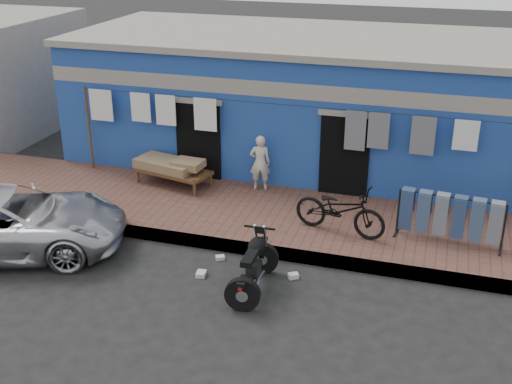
{
  "coord_description": "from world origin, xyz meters",
  "views": [
    {
      "loc": [
        3.39,
        -8.96,
        6.12
      ],
      "look_at": [
        0.0,
        2.0,
        1.15
      ],
      "focal_mm": 45.0,
      "sensor_mm": 36.0,
      "label": 1
    }
  ],
  "objects_px": {
    "charpoy": "(174,172)",
    "jeans_rack": "(450,218)",
    "car": "(6,221)",
    "motorcycle": "(253,265)",
    "bicycle": "(340,205)",
    "seated_person": "(260,163)"
  },
  "relations": [
    {
      "from": "bicycle",
      "to": "charpoy",
      "type": "relative_size",
      "value": 0.93
    },
    {
      "from": "charpoy",
      "to": "jeans_rack",
      "type": "bearing_deg",
      "value": -9.68
    },
    {
      "from": "car",
      "to": "seated_person",
      "type": "bearing_deg",
      "value": -66.64
    },
    {
      "from": "motorcycle",
      "to": "seated_person",
      "type": "bearing_deg",
      "value": 103.39
    },
    {
      "from": "car",
      "to": "jeans_rack",
      "type": "bearing_deg",
      "value": -94.26
    },
    {
      "from": "charpoy",
      "to": "jeans_rack",
      "type": "relative_size",
      "value": 0.95
    },
    {
      "from": "car",
      "to": "motorcycle",
      "type": "relative_size",
      "value": 2.87
    },
    {
      "from": "car",
      "to": "charpoy",
      "type": "relative_size",
      "value": 2.33
    },
    {
      "from": "bicycle",
      "to": "seated_person",
      "type": "bearing_deg",
      "value": 64.16
    },
    {
      "from": "bicycle",
      "to": "car",
      "type": "bearing_deg",
      "value": 121.61
    },
    {
      "from": "bicycle",
      "to": "charpoy",
      "type": "height_order",
      "value": "bicycle"
    },
    {
      "from": "bicycle",
      "to": "charpoy",
      "type": "bearing_deg",
      "value": 84.11
    },
    {
      "from": "motorcycle",
      "to": "charpoy",
      "type": "relative_size",
      "value": 0.81
    },
    {
      "from": "car",
      "to": "bicycle",
      "type": "relative_size",
      "value": 2.49
    },
    {
      "from": "seated_person",
      "to": "jeans_rack",
      "type": "xyz_separation_m",
      "value": [
        4.26,
        -1.41,
        -0.15
      ]
    },
    {
      "from": "motorcycle",
      "to": "charpoy",
      "type": "xyz_separation_m",
      "value": [
        -3.07,
        3.53,
        0.04
      ]
    },
    {
      "from": "jeans_rack",
      "to": "seated_person",
      "type": "bearing_deg",
      "value": 161.67
    },
    {
      "from": "car",
      "to": "motorcycle",
      "type": "distance_m",
      "value": 5.02
    },
    {
      "from": "jeans_rack",
      "to": "bicycle",
      "type": "bearing_deg",
      "value": -173.33
    },
    {
      "from": "charpoy",
      "to": "car",
      "type": "bearing_deg",
      "value": -118.83
    },
    {
      "from": "car",
      "to": "charpoy",
      "type": "bearing_deg",
      "value": -49.88
    },
    {
      "from": "car",
      "to": "bicycle",
      "type": "distance_m",
      "value": 6.54
    }
  ]
}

